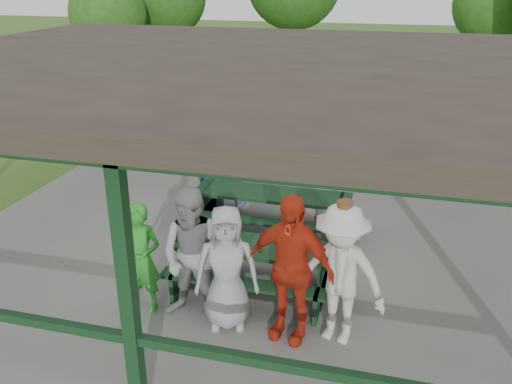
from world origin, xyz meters
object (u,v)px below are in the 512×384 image
(contestant_grey_left, at_px, (194,257))
(picnic_table_near, at_px, (254,262))
(spectator_grey, at_px, (327,182))
(farm_trailer, at_px, (224,103))
(contestant_grey_mid, at_px, (227,268))
(contestant_red, at_px, (290,268))
(spectator_lblue, at_px, (230,168))
(pickup_truck, at_px, (406,116))
(contestant_green, at_px, (141,258))
(spectator_blue, at_px, (206,155))
(picnic_table_far, at_px, (272,206))
(contestant_white_fedora, at_px, (340,275))

(contestant_grey_left, bearing_deg, picnic_table_near, 61.27)
(spectator_grey, height_order, farm_trailer, spectator_grey)
(contestant_grey_mid, bearing_deg, contestant_red, -18.46)
(spectator_lblue, height_order, pickup_truck, spectator_lblue)
(spectator_grey, bearing_deg, spectator_lblue, 9.87)
(contestant_green, bearing_deg, spectator_lblue, 88.18)
(picnic_table_near, distance_m, contestant_grey_mid, 1.00)
(picnic_table_near, bearing_deg, spectator_blue, 119.59)
(picnic_table_far, height_order, pickup_truck, pickup_truck)
(contestant_red, distance_m, spectator_lblue, 4.39)
(picnic_table_near, relative_size, contestant_white_fedora, 1.25)
(farm_trailer, bearing_deg, spectator_lblue, -80.73)
(contestant_red, bearing_deg, spectator_grey, 103.48)
(picnic_table_near, bearing_deg, contestant_grey_left, -122.62)
(contestant_red, xyz_separation_m, spectator_lblue, (-2.01, 3.90, -0.21))
(contestant_grey_left, height_order, contestant_white_fedora, contestant_white_fedora)
(picnic_table_far, distance_m, spectator_lblue, 1.49)
(picnic_table_far, height_order, farm_trailer, farm_trailer)
(spectator_lblue, bearing_deg, contestant_grey_mid, 103.45)
(spectator_lblue, height_order, spectator_grey, spectator_lblue)
(contestant_white_fedora, bearing_deg, contestant_green, -164.46)
(contestant_grey_mid, bearing_deg, farm_trailer, 91.63)
(contestant_red, distance_m, farm_trailer, 11.08)
(spectator_blue, bearing_deg, spectator_lblue, 157.11)
(contestant_green, xyz_separation_m, spectator_lblue, (0.07, 3.81, -0.00))
(picnic_table_far, xyz_separation_m, contestant_white_fedora, (1.54, -2.84, 0.46))
(spectator_lblue, xyz_separation_m, spectator_blue, (-0.70, 0.53, 0.04))
(contestant_red, xyz_separation_m, pickup_truck, (1.35, 9.28, -0.26))
(contestant_green, height_order, farm_trailer, contestant_green)
(contestant_grey_mid, height_order, farm_trailer, contestant_grey_mid)
(picnic_table_near, bearing_deg, contestant_red, -52.36)
(pickup_truck, bearing_deg, picnic_table_near, 179.16)
(picnic_table_near, height_order, farm_trailer, farm_trailer)
(picnic_table_far, relative_size, spectator_grey, 1.81)
(spectator_lblue, bearing_deg, pickup_truck, -125.33)
(picnic_table_near, height_order, contestant_grey_left, contestant_grey_left)
(contestant_grey_left, distance_m, contestant_white_fedora, 1.91)
(contestant_green, distance_m, contestant_grey_left, 0.80)
(contestant_green, relative_size, spectator_blue, 0.96)
(contestant_white_fedora, relative_size, spectator_lblue, 1.22)
(spectator_grey, bearing_deg, pickup_truck, -87.52)
(spectator_lblue, bearing_deg, contestant_grey_left, 97.14)
(contestant_grey_mid, xyz_separation_m, spectator_lblue, (-1.17, 3.87, -0.07))
(picnic_table_near, distance_m, spectator_grey, 2.84)
(contestant_white_fedora, bearing_deg, spectator_blue, 142.85)
(picnic_table_near, height_order, spectator_lblue, spectator_lblue)
(contestant_grey_left, distance_m, spectator_grey, 3.84)
(contestant_red, distance_m, contestant_white_fedora, 0.63)
(contestant_green, bearing_deg, spectator_blue, 97.44)
(picnic_table_far, xyz_separation_m, farm_trailer, (-3.30, 7.30, 0.09))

